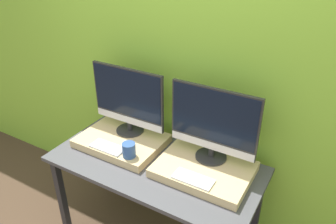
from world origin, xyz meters
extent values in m
cube|color=#8CC638|center=(0.00, 0.79, 1.30)|extent=(8.00, 0.04, 2.60)
cube|color=#47474C|center=(0.00, 0.36, 0.77)|extent=(1.49, 0.72, 0.03)
cube|color=#232328|center=(-0.69, 0.06, 0.38)|extent=(0.05, 0.05, 0.75)
cube|color=#232328|center=(-0.69, 0.66, 0.38)|extent=(0.05, 0.05, 0.75)
cube|color=#232328|center=(0.69, 0.66, 0.38)|extent=(0.05, 0.05, 0.75)
cube|color=#D6B77F|center=(-0.34, 0.43, 0.81)|extent=(0.62, 0.46, 0.06)
cylinder|color=#282828|center=(-0.34, 0.54, 0.85)|extent=(0.21, 0.21, 0.01)
cylinder|color=#282828|center=(-0.34, 0.54, 0.88)|extent=(0.04, 0.04, 0.06)
cube|color=#282828|center=(-0.34, 0.54, 1.14)|extent=(0.60, 0.02, 0.45)
cube|color=black|center=(-0.34, 0.53, 1.17)|extent=(0.58, 0.00, 0.36)
cube|color=silver|center=(-0.34, 0.53, 0.94)|extent=(0.60, 0.00, 0.06)
cube|color=silver|center=(-0.34, 0.27, 0.85)|extent=(0.26, 0.11, 0.01)
cube|color=silver|center=(-0.34, 0.27, 0.85)|extent=(0.25, 0.10, 0.00)
cylinder|color=#335693|center=(-0.15, 0.27, 0.89)|extent=(0.09, 0.09, 0.10)
cube|color=#D6B77F|center=(0.34, 0.43, 0.81)|extent=(0.62, 0.46, 0.06)
cylinder|color=#282828|center=(0.34, 0.54, 0.85)|extent=(0.21, 0.21, 0.01)
cylinder|color=#282828|center=(0.34, 0.54, 0.88)|extent=(0.04, 0.04, 0.06)
cube|color=#282828|center=(0.34, 0.54, 1.14)|extent=(0.60, 0.02, 0.45)
cube|color=black|center=(0.34, 0.53, 1.17)|extent=(0.58, 0.00, 0.36)
cube|color=silver|center=(0.34, 0.53, 0.94)|extent=(0.60, 0.00, 0.06)
cube|color=silver|center=(0.34, 0.27, 0.85)|extent=(0.26, 0.11, 0.01)
cube|color=silver|center=(0.34, 0.27, 0.85)|extent=(0.25, 0.10, 0.00)
camera|label=1|loc=(1.01, -1.19, 2.20)|focal=35.00mm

